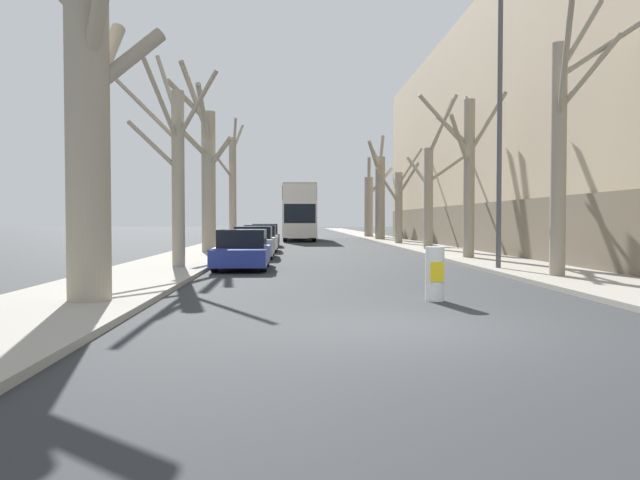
# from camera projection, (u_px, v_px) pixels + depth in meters

# --- Properties ---
(ground_plane) EXTENTS (300.00, 300.00, 0.00)m
(ground_plane) POSITION_uv_depth(u_px,v_px,m) (403.00, 327.00, 9.61)
(ground_plane) COLOR #2B2D30
(sidewalk_left) EXTENTS (3.24, 120.00, 0.12)m
(sidewalk_left) POSITION_uv_depth(u_px,v_px,m) (246.00, 237.00, 59.26)
(sidewalk_left) COLOR gray
(sidewalk_left) RESTS_ON ground
(sidewalk_right) EXTENTS (3.24, 120.00, 0.12)m
(sidewalk_right) POSITION_uv_depth(u_px,v_px,m) (373.00, 237.00, 59.80)
(sidewalk_right) COLOR gray
(sidewalk_right) RESTS_ON ground
(building_facade_right) EXTENTS (10.08, 44.68, 12.98)m
(building_facade_right) POSITION_uv_depth(u_px,v_px,m) (541.00, 137.00, 35.93)
(building_facade_right) COLOR tan
(building_facade_right) RESTS_ON ground
(street_tree_left_0) EXTENTS (3.90, 3.52, 7.99)m
(street_tree_left_0) POSITION_uv_depth(u_px,v_px,m) (89.00, 101.00, 11.76)
(street_tree_left_0) COLOR gray
(street_tree_left_0) RESTS_ON ground
(street_tree_left_1) EXTENTS (3.86, 3.54, 7.44)m
(street_tree_left_1) POSITION_uv_depth(u_px,v_px,m) (175.00, 163.00, 20.50)
(street_tree_left_1) COLOR gray
(street_tree_left_1) RESTS_ON ground
(street_tree_left_2) EXTENTS (2.92, 3.09, 8.79)m
(street_tree_left_2) POSITION_uv_depth(u_px,v_px,m) (207.00, 170.00, 29.70)
(street_tree_left_2) COLOR gray
(street_tree_left_2) RESTS_ON ground
(street_tree_left_3) EXTENTS (2.12, 3.12, 7.82)m
(street_tree_left_3) POSITION_uv_depth(u_px,v_px,m) (232.00, 186.00, 39.13)
(street_tree_left_3) COLOR gray
(street_tree_left_3) RESTS_ON ground
(street_tree_right_0) EXTENTS (3.52, 2.24, 7.59)m
(street_tree_right_0) POSITION_uv_depth(u_px,v_px,m) (564.00, 143.00, 17.05)
(street_tree_right_0) COLOR gray
(street_tree_right_0) RESTS_ON ground
(street_tree_right_1) EXTENTS (3.57, 3.49, 7.11)m
(street_tree_right_1) POSITION_uv_depth(u_px,v_px,m) (468.00, 170.00, 25.66)
(street_tree_right_1) COLOR gray
(street_tree_right_1) RESTS_ON ground
(street_tree_right_2) EXTENTS (2.80, 5.19, 7.96)m
(street_tree_right_2) POSITION_uv_depth(u_px,v_px,m) (430.00, 188.00, 33.55)
(street_tree_right_2) COLOR gray
(street_tree_right_2) RESTS_ON ground
(street_tree_right_3) EXTENTS (3.81, 4.42, 6.70)m
(street_tree_right_3) POSITION_uv_depth(u_px,v_px,m) (399.00, 202.00, 41.80)
(street_tree_right_3) COLOR gray
(street_tree_right_3) RESTS_ON ground
(street_tree_right_4) EXTENTS (1.90, 3.67, 8.74)m
(street_tree_right_4) POSITION_uv_depth(u_px,v_px,m) (380.00, 193.00, 50.65)
(street_tree_right_4) COLOR gray
(street_tree_right_4) RESTS_ON ground
(street_tree_right_5) EXTENTS (2.71, 3.91, 7.50)m
(street_tree_right_5) POSITION_uv_depth(u_px,v_px,m) (370.00, 203.00, 59.23)
(street_tree_right_5) COLOR gray
(street_tree_right_5) RESTS_ON ground
(double_decker_bus) EXTENTS (2.60, 11.92, 4.44)m
(double_decker_bus) POSITION_uv_depth(u_px,v_px,m) (299.00, 210.00, 51.44)
(double_decker_bus) COLOR silver
(double_decker_bus) RESTS_ON ground
(parked_car_0) EXTENTS (1.76, 4.14, 1.34)m
(parked_car_0) POSITION_uv_depth(u_px,v_px,m) (242.00, 250.00, 21.10)
(parked_car_0) COLOR navy
(parked_car_0) RESTS_ON ground
(parked_car_1) EXTENTS (1.77, 4.18, 1.38)m
(parked_car_1) POSITION_uv_depth(u_px,v_px,m) (253.00, 243.00, 27.23)
(parked_car_1) COLOR #9EA3AD
(parked_car_1) RESTS_ON ground
(parked_car_2) EXTENTS (1.81, 3.92, 1.40)m
(parked_car_2) POSITION_uv_depth(u_px,v_px,m) (260.00, 239.00, 32.80)
(parked_car_2) COLOR silver
(parked_car_2) RESTS_ON ground
(parked_car_3) EXTENTS (1.73, 3.92, 1.43)m
(parked_car_3) POSITION_uv_depth(u_px,v_px,m) (265.00, 236.00, 39.12)
(parked_car_3) COLOR #4C5156
(parked_car_3) RESTS_ON ground
(lamp_post) EXTENTS (1.40, 0.20, 9.50)m
(lamp_post) POSITION_uv_depth(u_px,v_px,m) (497.00, 109.00, 19.92)
(lamp_post) COLOR #4C4F54
(lamp_post) RESTS_ON ground
(traffic_bollard) EXTENTS (0.39, 0.40, 1.11)m
(traffic_bollard) POSITION_uv_depth(u_px,v_px,m) (435.00, 274.00, 12.73)
(traffic_bollard) COLOR white
(traffic_bollard) RESTS_ON ground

